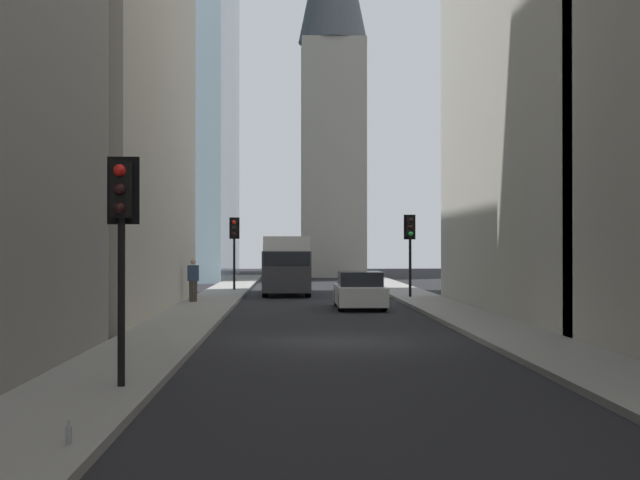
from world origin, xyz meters
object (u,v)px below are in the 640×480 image
(discarded_bottle, at_px, (69,435))
(pedestrian, at_px, (193,278))
(traffic_light_far_junction, at_px, (410,236))
(delivery_truck, at_px, (287,265))
(sedan_white, at_px, (360,291))
(traffic_light_foreground, at_px, (121,217))
(traffic_light_midblock, at_px, (234,237))

(discarded_bottle, bearing_deg, pedestrian, 3.23)
(pedestrian, bearing_deg, traffic_light_far_junction, -71.54)
(delivery_truck, distance_m, sedan_white, 9.86)
(sedan_white, height_order, traffic_light_foreground, traffic_light_foreground)
(sedan_white, bearing_deg, traffic_light_foreground, 163.86)
(delivery_truck, bearing_deg, sedan_white, -163.44)
(traffic_light_foreground, bearing_deg, pedestrian, 3.30)
(sedan_white, xyz_separation_m, traffic_light_foreground, (-18.51, 5.36, 2.19))
(traffic_light_midblock, relative_size, discarded_bottle, 13.75)
(traffic_light_foreground, bearing_deg, sedan_white, -16.14)
(traffic_light_midblock, bearing_deg, discarded_bottle, -179.40)
(traffic_light_midblock, height_order, discarded_bottle, traffic_light_midblock)
(traffic_light_foreground, distance_m, traffic_light_midblock, 29.96)
(sedan_white, relative_size, discarded_bottle, 15.93)
(pedestrian, bearing_deg, delivery_truck, -27.27)
(traffic_light_far_junction, relative_size, discarded_bottle, 13.47)
(delivery_truck, xyz_separation_m, sedan_white, (-9.42, -2.80, -0.80))
(delivery_truck, height_order, discarded_bottle, delivery_truck)
(traffic_light_far_junction, relative_size, pedestrian, 2.10)
(traffic_light_foreground, height_order, traffic_light_midblock, traffic_light_midblock)
(delivery_truck, relative_size, pedestrian, 3.74)
(traffic_light_far_junction, xyz_separation_m, discarded_bottle, (-27.75, 7.83, -2.56))
(traffic_light_midblock, xyz_separation_m, discarded_bottle, (-33.97, -0.35, -2.61))
(traffic_light_foreground, bearing_deg, discarded_bottle, -177.12)
(pedestrian, height_order, discarded_bottle, pedestrian)
(traffic_light_far_junction, height_order, pedestrian, traffic_light_far_junction)
(traffic_light_far_junction, bearing_deg, sedan_white, 152.89)
(sedan_white, relative_size, traffic_light_far_junction, 1.18)
(pedestrian, relative_size, discarded_bottle, 6.40)
(delivery_truck, relative_size, traffic_light_midblock, 1.74)
(traffic_light_far_junction, bearing_deg, traffic_light_midblock, 52.75)
(traffic_light_foreground, relative_size, traffic_light_far_junction, 1.02)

